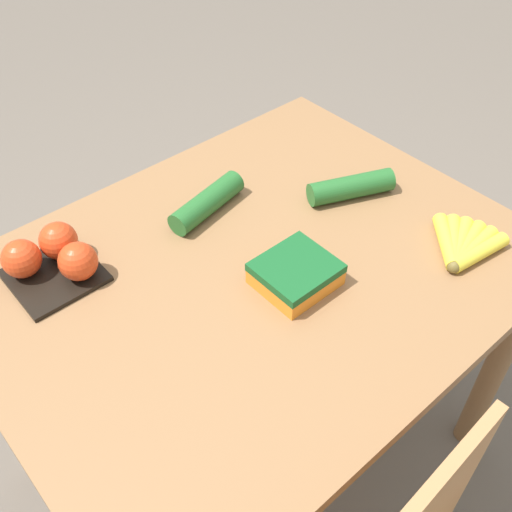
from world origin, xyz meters
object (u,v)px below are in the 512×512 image
at_px(banana_bunch, 463,246).
at_px(cucumber_far, 351,187).
at_px(cucumber_near, 207,202).
at_px(tomato_pack, 53,257).
at_px(carrot_bag, 296,272).

height_order(banana_bunch, cucumber_far, cucumber_far).
bearing_deg(cucumber_near, tomato_pack, -8.35).
bearing_deg(carrot_bag, tomato_pack, -44.93).
bearing_deg(tomato_pack, carrot_bag, 135.07).
xyz_separation_m(tomato_pack, cucumber_far, (-0.64, 0.23, -0.01)).
height_order(carrot_bag, cucumber_near, cucumber_near).
distance_m(banana_bunch, cucumber_near, 0.56).
xyz_separation_m(carrot_bag, cucumber_near, (-0.01, -0.29, -0.00)).
bearing_deg(banana_bunch, carrot_bag, -26.89).
height_order(cucumber_near, cucumber_far, same).
height_order(tomato_pack, carrot_bag, tomato_pack).
relative_size(carrot_bag, cucumber_near, 0.71).
height_order(banana_bunch, cucumber_near, cucumber_near).
bearing_deg(cucumber_far, banana_bunch, 97.58).
relative_size(carrot_bag, cucumber_far, 0.72).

